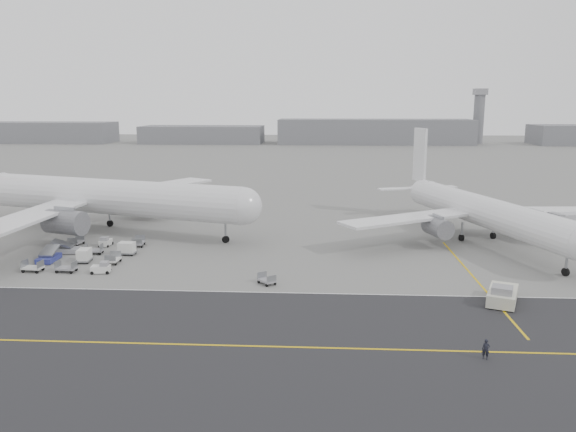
# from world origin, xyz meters

# --- Properties ---
(ground) EXTENTS (700.00, 700.00, 0.00)m
(ground) POSITION_xyz_m (0.00, 0.00, 0.00)
(ground) COLOR gray
(ground) RESTS_ON ground
(taxiway) EXTENTS (220.00, 59.00, 0.03)m
(taxiway) POSITION_xyz_m (5.02, -17.98, 0.01)
(taxiway) COLOR #29292C
(taxiway) RESTS_ON ground
(horizon_buildings) EXTENTS (520.00, 28.00, 28.00)m
(horizon_buildings) POSITION_xyz_m (30.00, 260.00, 0.00)
(horizon_buildings) COLOR slate
(horizon_buildings) RESTS_ON ground
(control_tower) EXTENTS (7.00, 7.00, 31.25)m
(control_tower) POSITION_xyz_m (100.00, 265.00, 16.25)
(control_tower) COLOR slate
(control_tower) RESTS_ON ground
(airliner_a) EXTENTS (63.91, 62.63, 22.72)m
(airliner_a) POSITION_xyz_m (-31.83, 30.33, 6.53)
(airliner_a) COLOR silver
(airliner_a) RESTS_ON ground
(airliner_b) EXTENTS (50.09, 51.09, 18.20)m
(airliner_b) POSITION_xyz_m (36.36, 27.06, 5.25)
(airliner_b) COLOR silver
(airliner_b) RESTS_ON ground
(pushback_tug) EXTENTS (5.26, 8.47, 2.43)m
(pushback_tug) POSITION_xyz_m (30.67, -4.28, 1.00)
(pushback_tug) COLOR beige
(pushback_tug) RESTS_ON ground
(gse_cluster) EXTENTS (18.25, 22.40, 2.09)m
(gse_cluster) POSITION_xyz_m (-26.17, 12.13, 0.00)
(gse_cluster) COLOR gray
(gse_cluster) RESTS_ON ground
(stray_dolly) EXTENTS (2.70, 2.80, 1.48)m
(stray_dolly) POSITION_xyz_m (2.16, 1.14, 0.00)
(stray_dolly) COLOR silver
(stray_dolly) RESTS_ON ground
(ground_crew_a) EXTENTS (0.82, 0.67, 1.93)m
(ground_crew_a) POSITION_xyz_m (24.42, -19.53, 0.97)
(ground_crew_a) COLOR black
(ground_crew_a) RESTS_ON ground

